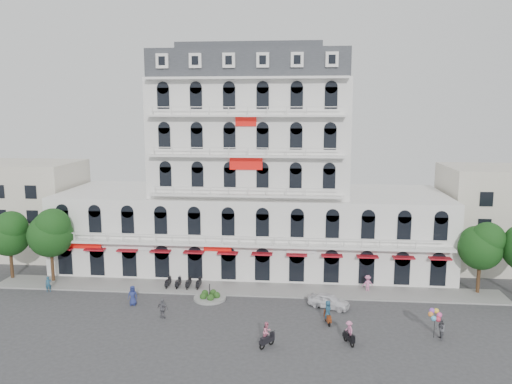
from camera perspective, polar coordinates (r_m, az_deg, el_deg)
The scene contains 19 objects.
ground at distance 44.94m, azimuth -2.84°, elevation -15.08°, with size 120.00×120.00×0.00m, color #38383A.
sidewalk at distance 53.17m, azimuth -1.46°, elevation -11.01°, with size 53.00×4.00×0.16m, color gray.
main_building at distance 59.42m, azimuth -0.49°, elevation 1.01°, with size 45.00×15.00×25.80m.
flank_building_west at distance 71.46m, azimuth -25.01°, elevation -1.68°, with size 14.00×10.00×12.00m, color beige.
flank_building_east at distance 66.33m, azimuth 26.49°, elevation -2.58°, with size 14.00×10.00×12.00m, color beige.
traffic_island at distance 50.76m, azimuth -5.30°, elevation -11.85°, with size 3.20×3.20×1.60m.
parked_scooter_row at distance 54.09m, azimuth -8.30°, elevation -10.84°, with size 4.40×1.80×1.10m, color black, non-canonical shape.
tree_west_outer at distance 61.13m, azimuth -26.37°, elevation -4.14°, with size 4.50×4.48×7.76m.
tree_west_inner at distance 58.17m, azimuth -22.44°, elevation -4.18°, with size 4.76×4.76×8.25m.
tree_east_inner at distance 55.29m, azimuth 24.38°, elevation -5.49°, with size 4.40×4.37×7.57m.
parked_car at distance 48.94m, azimuth 8.34°, elevation -12.21°, with size 1.59×3.94×1.34m, color white.
rider_southwest at distance 40.98m, azimuth 1.26°, elevation -15.95°, with size 1.20×1.42×2.11m.
rider_east at distance 45.36m, azimuth 8.20°, elevation -13.45°, with size 0.69×1.69×2.16m.
rider_center at distance 42.12m, azimuth 10.58°, elevation -15.47°, with size 0.91×1.61×1.97m.
pedestrian_left at distance 50.35m, azimuth -13.92°, elevation -11.41°, with size 0.94×0.61×1.93m, color navy.
pedestrian_mid at distance 46.84m, azimuth -10.63°, elevation -12.98°, with size 1.07×0.45×1.82m, color #5D5C64.
pedestrian_right at distance 53.49m, azimuth 12.63°, elevation -10.19°, with size 1.16×0.67×1.80m, color #CD6C9C.
pedestrian_far at distance 56.58m, azimuth -22.64°, elevation -9.70°, with size 0.59×0.39×1.63m, color navy.
balloon_vendor at distance 44.74m, azimuth 20.15°, elevation -14.03°, with size 1.32×1.27×2.45m.
Camera 1 is at (5.89, -40.50, 18.58)m, focal length 35.00 mm.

